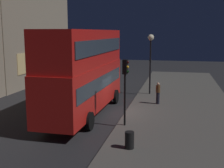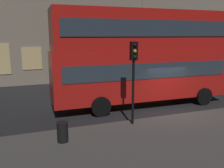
{
  "view_description": "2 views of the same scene",
  "coord_description": "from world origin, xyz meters",
  "px_view_note": "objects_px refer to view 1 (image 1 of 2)",
  "views": [
    {
      "loc": [
        -19.79,
        -4.26,
        5.64
      ],
      "look_at": [
        -1.46,
        -0.15,
        2.32
      ],
      "focal_mm": 47.37,
      "sensor_mm": 36.0,
      "label": 1
    },
    {
      "loc": [
        -7.69,
        -11.32,
        4.37
      ],
      "look_at": [
        -3.17,
        1.17,
        1.63
      ],
      "focal_mm": 38.42,
      "sensor_mm": 36.0,
      "label": 2
    }
  ],
  "objects_px": {
    "traffic_light_far_side": "(82,60)",
    "street_lamp": "(151,49)",
    "pedestrian": "(158,93)",
    "traffic_light_near_kerb": "(125,79)",
    "litter_bin": "(129,140)",
    "double_decker_bus": "(84,68)"
  },
  "relations": [
    {
      "from": "double_decker_bus",
      "to": "traffic_light_far_side",
      "type": "relative_size",
      "value": 2.75
    },
    {
      "from": "double_decker_bus",
      "to": "traffic_light_far_side",
      "type": "xyz_separation_m",
      "value": [
        8.75,
        3.09,
        -0.3
      ]
    },
    {
      "from": "traffic_light_near_kerb",
      "to": "litter_bin",
      "type": "height_order",
      "value": "traffic_light_near_kerb"
    },
    {
      "from": "traffic_light_far_side",
      "to": "street_lamp",
      "type": "distance_m",
      "value": 7.06
    },
    {
      "from": "traffic_light_near_kerb",
      "to": "traffic_light_far_side",
      "type": "relative_size",
      "value": 0.97
    },
    {
      "from": "traffic_light_far_side",
      "to": "pedestrian",
      "type": "bearing_deg",
      "value": 45.9
    },
    {
      "from": "street_lamp",
      "to": "pedestrian",
      "type": "distance_m",
      "value": 4.96
    },
    {
      "from": "traffic_light_far_side",
      "to": "traffic_light_near_kerb",
      "type": "bearing_deg",
      "value": 18.49
    },
    {
      "from": "traffic_light_near_kerb",
      "to": "litter_bin",
      "type": "distance_m",
      "value": 4.33
    },
    {
      "from": "traffic_light_far_side",
      "to": "pedestrian",
      "type": "distance_m",
      "value": 9.45
    },
    {
      "from": "traffic_light_near_kerb",
      "to": "traffic_light_far_side",
      "type": "bearing_deg",
      "value": 34.78
    },
    {
      "from": "street_lamp",
      "to": "pedestrian",
      "type": "xyz_separation_m",
      "value": [
        -3.67,
        -0.98,
        -3.19
      ]
    },
    {
      "from": "traffic_light_near_kerb",
      "to": "litter_bin",
      "type": "xyz_separation_m",
      "value": [
        -3.49,
        -0.84,
        -2.42
      ]
    },
    {
      "from": "street_lamp",
      "to": "litter_bin",
      "type": "bearing_deg",
      "value": -178.8
    },
    {
      "from": "double_decker_bus",
      "to": "traffic_light_near_kerb",
      "type": "xyz_separation_m",
      "value": [
        -2.05,
        -3.16,
        -0.26
      ]
    },
    {
      "from": "double_decker_bus",
      "to": "pedestrian",
      "type": "distance_m",
      "value": 6.44
    },
    {
      "from": "street_lamp",
      "to": "litter_bin",
      "type": "relative_size",
      "value": 6.42
    },
    {
      "from": "traffic_light_far_side",
      "to": "street_lamp",
      "type": "bearing_deg",
      "value": 67.58
    },
    {
      "from": "traffic_light_far_side",
      "to": "litter_bin",
      "type": "distance_m",
      "value": 16.13
    },
    {
      "from": "traffic_light_far_side",
      "to": "litter_bin",
      "type": "xyz_separation_m",
      "value": [
        -14.28,
        -7.1,
        -2.38
      ]
    },
    {
      "from": "street_lamp",
      "to": "pedestrian",
      "type": "relative_size",
      "value": 3.16
    },
    {
      "from": "street_lamp",
      "to": "double_decker_bus",
      "type": "bearing_deg",
      "value": 153.35
    }
  ]
}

